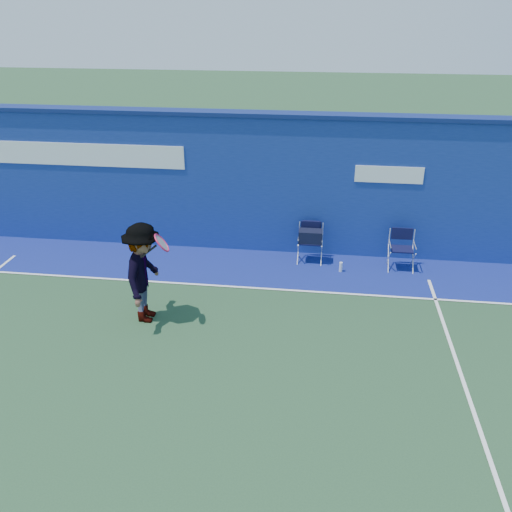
# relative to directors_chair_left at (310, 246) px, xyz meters

# --- Properties ---
(ground) EXTENTS (80.00, 80.00, 0.00)m
(ground) POSITION_rel_directors_chair_left_xyz_m (-2.05, -4.61, -0.36)
(ground) COLOR #244428
(ground) RESTS_ON ground
(stadium_wall) EXTENTS (24.00, 0.50, 3.08)m
(stadium_wall) POSITION_rel_directors_chair_left_xyz_m (-2.05, 0.59, 1.19)
(stadium_wall) COLOR navy
(stadium_wall) RESTS_ON ground
(out_of_bounds_strip) EXTENTS (24.00, 1.80, 0.01)m
(out_of_bounds_strip) POSITION_rel_directors_chair_left_xyz_m (-2.05, -0.51, -0.36)
(out_of_bounds_strip) COLOR navy
(out_of_bounds_strip) RESTS_ON ground
(court_lines) EXTENTS (24.00, 12.00, 0.01)m
(court_lines) POSITION_rel_directors_chair_left_xyz_m (-2.05, -4.01, -0.35)
(court_lines) COLOR white
(court_lines) RESTS_ON out_of_bounds_strip
(directors_chair_left) EXTENTS (0.51, 0.47, 0.86)m
(directors_chair_left) POSITION_rel_directors_chair_left_xyz_m (0.00, 0.00, 0.00)
(directors_chair_left) COLOR silver
(directors_chair_left) RESTS_ON ground
(directors_chair_right) EXTENTS (0.51, 0.45, 0.85)m
(directors_chair_right) POSITION_rel_directors_chair_left_xyz_m (1.92, -0.13, -0.10)
(directors_chair_right) COLOR silver
(directors_chair_right) RESTS_ON ground
(water_bottle) EXTENTS (0.07, 0.07, 0.22)m
(water_bottle) POSITION_rel_directors_chair_left_xyz_m (0.67, -0.44, -0.26)
(water_bottle) COLOR silver
(water_bottle) RESTS_ON ground
(tennis_player) EXTENTS (0.91, 1.19, 1.82)m
(tennis_player) POSITION_rel_directors_chair_left_xyz_m (-2.77, -2.75, 0.55)
(tennis_player) COLOR #EA4738
(tennis_player) RESTS_ON ground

